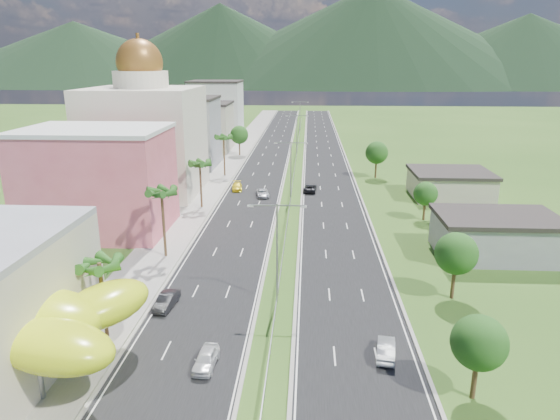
# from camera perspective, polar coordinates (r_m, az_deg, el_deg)

# --- Properties ---
(ground) EXTENTS (500.00, 500.00, 0.00)m
(ground) POSITION_cam_1_polar(r_m,az_deg,el_deg) (45.89, -1.13, -16.14)
(ground) COLOR #2D5119
(ground) RESTS_ON ground
(road_left) EXTENTS (11.00, 260.00, 0.04)m
(road_left) POSITION_cam_1_polar(r_m,az_deg,el_deg) (131.22, -1.43, 5.83)
(road_left) COLOR black
(road_left) RESTS_ON ground
(road_right) EXTENTS (11.00, 260.00, 0.04)m
(road_right) POSITION_cam_1_polar(r_m,az_deg,el_deg) (130.87, 5.16, 5.74)
(road_right) COLOR black
(road_right) RESTS_ON ground
(sidewalk_left) EXTENTS (7.00, 260.00, 0.12)m
(sidewalk_left) POSITION_cam_1_polar(r_m,az_deg,el_deg) (132.32, -5.56, 5.87)
(sidewalk_left) COLOR gray
(sidewalk_left) RESTS_ON ground
(median_guardrail) EXTENTS (0.10, 216.06, 0.76)m
(median_guardrail) POSITION_cam_1_polar(r_m,az_deg,el_deg) (113.08, 1.63, 4.36)
(median_guardrail) COLOR gray
(median_guardrail) RESTS_ON ground
(streetlight_median_b) EXTENTS (6.04, 0.25, 11.00)m
(streetlight_median_b) POSITION_cam_1_polar(r_m,az_deg,el_deg) (51.80, -0.34, -3.78)
(streetlight_median_b) COLOR gray
(streetlight_median_b) RESTS_ON ground
(streetlight_median_c) EXTENTS (6.04, 0.25, 11.00)m
(streetlight_median_c) POSITION_cam_1_polar(r_m,az_deg,el_deg) (90.31, 1.25, 5.16)
(streetlight_median_c) COLOR gray
(streetlight_median_c) RESTS_ON ground
(streetlight_median_d) EXTENTS (6.04, 0.25, 11.00)m
(streetlight_median_d) POSITION_cam_1_polar(r_m,az_deg,el_deg) (134.67, 1.94, 9.01)
(streetlight_median_d) COLOR gray
(streetlight_median_d) RESTS_ON ground
(streetlight_median_e) EXTENTS (6.04, 0.25, 11.00)m
(streetlight_median_e) POSITION_cam_1_polar(r_m,az_deg,el_deg) (179.35, 2.29, 10.95)
(streetlight_median_e) COLOR gray
(streetlight_median_e) RESTS_ON ground
(lime_canopy) EXTENTS (18.00, 15.00, 7.40)m
(lime_canopy) POSITION_cam_1_polar(r_m,az_deg,el_deg) (45.96, -27.83, -11.05)
(lime_canopy) COLOR #C6DD15
(lime_canopy) RESTS_ON ground
(pink_shophouse) EXTENTS (20.00, 15.00, 15.00)m
(pink_shophouse) POSITION_cam_1_polar(r_m,az_deg,el_deg) (78.90, -20.05, 2.98)
(pink_shophouse) COLOR #D25665
(pink_shophouse) RESTS_ON ground
(domed_building) EXTENTS (20.00, 20.00, 28.70)m
(domed_building) POSITION_cam_1_polar(r_m,az_deg,el_deg) (99.36, -15.16, 8.35)
(domed_building) COLOR beige
(domed_building) RESTS_ON ground
(midrise_grey) EXTENTS (16.00, 15.00, 16.00)m
(midrise_grey) POSITION_cam_1_polar(r_m,az_deg,el_deg) (123.32, -11.02, 8.59)
(midrise_grey) COLOR gray
(midrise_grey) RESTS_ON ground
(midrise_beige) EXTENTS (16.00, 15.00, 13.00)m
(midrise_beige) POSITION_cam_1_polar(r_m,az_deg,el_deg) (144.76, -8.88, 9.27)
(midrise_beige) COLOR #B7B197
(midrise_beige) RESTS_ON ground
(midrise_white) EXTENTS (16.00, 15.00, 18.00)m
(midrise_white) POSITION_cam_1_polar(r_m,az_deg,el_deg) (166.90, -7.28, 11.18)
(midrise_white) COLOR silver
(midrise_white) RESTS_ON ground
(shed_near) EXTENTS (15.00, 10.00, 5.00)m
(shed_near) POSITION_cam_1_polar(r_m,az_deg,el_deg) (71.74, 23.44, -2.89)
(shed_near) COLOR gray
(shed_near) RESTS_ON ground
(shed_far) EXTENTS (14.00, 12.00, 4.40)m
(shed_far) POSITION_cam_1_polar(r_m,az_deg,el_deg) (99.84, 18.83, 2.71)
(shed_far) COLOR #B7B197
(shed_far) RESTS_ON ground
(palm_tree_b) EXTENTS (3.60, 3.60, 8.10)m
(palm_tree_b) POSITION_cam_1_polar(r_m,az_deg,el_deg) (47.92, -19.92, -6.19)
(palm_tree_b) COLOR #47301C
(palm_tree_b) RESTS_ON ground
(palm_tree_c) EXTENTS (3.60, 3.60, 9.60)m
(palm_tree_c) POSITION_cam_1_polar(r_m,az_deg,el_deg) (65.29, -13.38, 1.73)
(palm_tree_c) COLOR #47301C
(palm_tree_c) RESTS_ON ground
(palm_tree_d) EXTENTS (3.60, 3.60, 8.60)m
(palm_tree_d) POSITION_cam_1_polar(r_m,az_deg,el_deg) (87.19, -9.14, 5.06)
(palm_tree_d) COLOR #47301C
(palm_tree_d) RESTS_ON ground
(palm_tree_e) EXTENTS (3.60, 3.60, 9.40)m
(palm_tree_e) POSITION_cam_1_polar(r_m,az_deg,el_deg) (111.23, -6.46, 8.08)
(palm_tree_e) COLOR #47301C
(palm_tree_e) RESTS_ON ground
(leafy_tree_lfar) EXTENTS (4.90, 4.90, 8.05)m
(leafy_tree_lfar) POSITION_cam_1_polar(r_m,az_deg,el_deg) (136.07, -4.68, 8.55)
(leafy_tree_lfar) COLOR #47301C
(leafy_tree_lfar) RESTS_ON ground
(leafy_tree_ra) EXTENTS (4.20, 4.20, 6.90)m
(leafy_tree_ra) POSITION_cam_1_polar(r_m,az_deg,el_deg) (41.11, 21.80, -13.92)
(leafy_tree_ra) COLOR #47301C
(leafy_tree_ra) RESTS_ON ground
(leafy_tree_rb) EXTENTS (4.55, 4.55, 7.47)m
(leafy_tree_rb) POSITION_cam_1_polar(r_m,az_deg,el_deg) (56.44, 19.50, -4.73)
(leafy_tree_rb) COLOR #47301C
(leafy_tree_rb) RESTS_ON ground
(leafy_tree_rc) EXTENTS (3.85, 3.85, 6.33)m
(leafy_tree_rc) POSITION_cam_1_polar(r_m,az_deg,el_deg) (83.24, 16.30, 1.79)
(leafy_tree_rc) COLOR #47301C
(leafy_tree_rc) RESTS_ON ground
(leafy_tree_rd) EXTENTS (4.90, 4.90, 8.05)m
(leafy_tree_rd) POSITION_cam_1_polar(r_m,az_deg,el_deg) (111.13, 10.99, 6.45)
(leafy_tree_rd) COLOR #47301C
(leafy_tree_rd) RESTS_ON ground
(mountain_ridge) EXTENTS (860.00, 140.00, 90.00)m
(mountain_ridge) POSITION_cam_1_polar(r_m,az_deg,el_deg) (492.34, 10.17, 13.63)
(mountain_ridge) COLOR black
(mountain_ridge) RESTS_ON ground
(car_white_near_left) EXTENTS (1.89, 4.29, 1.44)m
(car_white_near_left) POSITION_cam_1_polar(r_m,az_deg,el_deg) (44.36, -8.46, -16.47)
(car_white_near_left) COLOR silver
(car_white_near_left) RESTS_ON road_left
(car_dark_left) EXTENTS (2.02, 4.57, 1.46)m
(car_dark_left) POSITION_cam_1_polar(r_m,az_deg,el_deg) (54.38, -12.86, -10.06)
(car_dark_left) COLOR black
(car_dark_left) RESTS_ON road_left
(car_silver_mid_left) EXTENTS (2.98, 5.08, 1.33)m
(car_silver_mid_left) POSITION_cam_1_polar(r_m,az_deg,el_deg) (94.66, -1.99, 1.94)
(car_silver_mid_left) COLOR #B2B4BB
(car_silver_mid_left) RESTS_ON road_left
(car_yellow_far_left) EXTENTS (2.68, 5.13, 1.42)m
(car_yellow_far_left) POSITION_cam_1_polar(r_m,az_deg,el_deg) (99.83, -4.94, 2.70)
(car_yellow_far_left) COLOR yellow
(car_yellow_far_left) RESTS_ON road_left
(car_silver_right) EXTENTS (2.18, 4.53, 1.43)m
(car_silver_right) POSITION_cam_1_polar(r_m,az_deg,el_deg) (46.11, 12.02, -15.27)
(car_silver_right) COLOR #ADAEB5
(car_silver_right) RESTS_ON road_right
(car_dark_far_right) EXTENTS (2.76, 5.30, 1.43)m
(car_dark_far_right) POSITION_cam_1_polar(r_m,az_deg,el_deg) (98.37, 3.45, 2.52)
(car_dark_far_right) COLOR black
(car_dark_far_right) RESTS_ON road_right
(motorcycle) EXTENTS (0.52, 1.70, 1.08)m
(motorcycle) POSITION_cam_1_polar(r_m,az_deg,el_deg) (55.08, -13.50, -9.97)
(motorcycle) COLOR black
(motorcycle) RESTS_ON road_left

